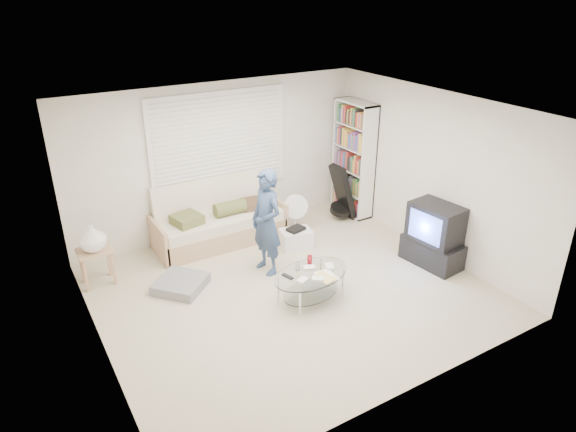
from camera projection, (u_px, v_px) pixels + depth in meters
ground at (291, 290)px, 7.09m from camera, size 5.00×5.00×0.00m
room_shell at (273, 169)px, 6.78m from camera, size 5.02×4.52×2.51m
window_blinds at (220, 143)px, 8.15m from camera, size 2.32×0.08×1.62m
futon_sofa at (219, 222)px, 8.30m from camera, size 2.10×0.85×1.02m
grey_floor_pillow at (181, 284)px, 7.11m from camera, size 0.88×0.88×0.14m
side_table at (93, 240)px, 6.98m from camera, size 0.47×0.37×0.92m
bookshelf at (353, 159)px, 9.07m from camera, size 0.32×0.86×2.03m
guitar_case at (342, 196)px, 9.02m from camera, size 0.43×0.38×0.99m
floor_fan at (294, 211)px, 8.55m from camera, size 0.42×0.28×0.69m
storage_bin at (296, 238)px, 8.19m from camera, size 0.54×0.43×0.34m
tv_unit at (434, 236)px, 7.57m from camera, size 0.57×0.93×0.96m
coffee_table at (311, 278)px, 6.75m from camera, size 1.20×0.86×0.53m
standing_person at (267, 223)px, 7.25m from camera, size 0.44×0.61×1.57m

